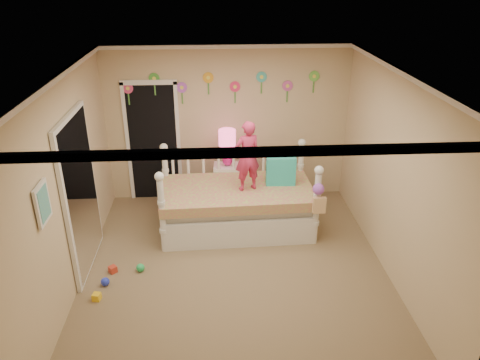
{
  "coord_description": "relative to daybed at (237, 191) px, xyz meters",
  "views": [
    {
      "loc": [
        -0.26,
        -5.08,
        3.7
      ],
      "look_at": [
        0.1,
        0.6,
        1.05
      ],
      "focal_mm": 34.53,
      "sensor_mm": 36.0,
      "label": 1
    }
  ],
  "objects": [
    {
      "name": "nightstand",
      "position": [
        -0.11,
        0.72,
        -0.25
      ],
      "size": [
        0.46,
        0.36,
        0.75
      ],
      "primitive_type": "cube",
      "rotation": [
        0.0,
        0.0,
        -0.04
      ],
      "color": "white",
      "rests_on": "floor"
    },
    {
      "name": "back_wall",
      "position": [
        -0.09,
        1.14,
        0.68
      ],
      "size": [
        4.0,
        0.01,
        2.6
      ],
      "primitive_type": "cube",
      "color": "tan",
      "rests_on": "floor"
    },
    {
      "name": "table_lamp",
      "position": [
        -0.11,
        0.72,
        0.52
      ],
      "size": [
        0.27,
        0.27,
        0.6
      ],
      "color": "#E61E92",
      "rests_on": "nightstand"
    },
    {
      "name": "pillow_turquoise",
      "position": [
        0.66,
        0.06,
        0.29
      ],
      "size": [
        0.44,
        0.17,
        0.44
      ],
      "primitive_type": "cube",
      "rotation": [
        0.0,
        0.0,
        -0.04
      ],
      "color": "#22AD9F",
      "rests_on": "daybed"
    },
    {
      "name": "hanging_bag",
      "position": [
        1.09,
        -0.59,
        0.14
      ],
      "size": [
        0.2,
        0.16,
        0.36
      ],
      "primitive_type": null,
      "color": "beige",
      "rests_on": "daybed"
    },
    {
      "name": "floor",
      "position": [
        -0.09,
        -1.11,
        -0.62
      ],
      "size": [
        4.0,
        4.5,
        0.01
      ],
      "primitive_type": "cube",
      "color": "#7F684C",
      "rests_on": "ground"
    },
    {
      "name": "child",
      "position": [
        0.15,
        -0.07,
        0.59
      ],
      "size": [
        0.44,
        0.36,
        1.05
      ],
      "primitive_type": "imported",
      "rotation": [
        0.0,
        0.0,
        3.46
      ],
      "color": "#CA2D5A",
      "rests_on": "daybed"
    },
    {
      "name": "ceiling",
      "position": [
        -0.09,
        -1.11,
        1.98
      ],
      "size": [
        4.0,
        4.5,
        0.01
      ],
      "primitive_type": "cube",
      "color": "white",
      "rests_on": "floor"
    },
    {
      "name": "right_wall",
      "position": [
        1.91,
        -1.11,
        0.68
      ],
      "size": [
        0.01,
        4.5,
        2.6
      ],
      "primitive_type": "cube",
      "color": "tan",
      "rests_on": "floor"
    },
    {
      "name": "wall_picture",
      "position": [
        -2.06,
        -2.01,
        0.93
      ],
      "size": [
        0.05,
        0.34,
        0.42
      ],
      "primitive_type": "cube",
      "color": "white",
      "rests_on": "left_wall"
    },
    {
      "name": "toy_scatter",
      "position": [
        -1.67,
        -1.56,
        -0.57
      ],
      "size": [
        1.09,
        1.46,
        0.11
      ],
      "primitive_type": null,
      "rotation": [
        0.0,
        0.0,
        -0.25
      ],
      "color": "#996666",
      "rests_on": "floor"
    },
    {
      "name": "left_wall",
      "position": [
        -2.09,
        -1.11,
        0.68
      ],
      "size": [
        0.01,
        4.5,
        2.6
      ],
      "primitive_type": "cube",
      "color": "tan",
      "rests_on": "floor"
    },
    {
      "name": "pillow_lime",
      "position": [
        0.63,
        0.15,
        0.23
      ],
      "size": [
        0.37,
        0.26,
        0.33
      ],
      "primitive_type": "cube",
      "rotation": [
        0.0,
        0.0,
        -0.44
      ],
      "color": "#6DCB3E",
      "rests_on": "daybed"
    },
    {
      "name": "mirror_closet",
      "position": [
        -2.05,
        -0.81,
        0.43
      ],
      "size": [
        0.07,
        1.3,
        2.1
      ],
      "primitive_type": "cube",
      "color": "white",
      "rests_on": "left_wall"
    },
    {
      "name": "closet_doorway",
      "position": [
        -1.34,
        1.12,
        0.41
      ],
      "size": [
        0.9,
        0.04,
        2.07
      ],
      "primitive_type": "cube",
      "color": "black",
      "rests_on": "back_wall"
    },
    {
      "name": "crown_molding",
      "position": [
        -0.09,
        -1.11,
        1.95
      ],
      "size": [
        4.0,
        4.5,
        0.06
      ],
      "primitive_type": null,
      "color": "white",
      "rests_on": "ceiling"
    },
    {
      "name": "flower_decals",
      "position": [
        -0.18,
        1.12,
        1.32
      ],
      "size": [
        3.4,
        0.02,
        0.5
      ],
      "primitive_type": null,
      "color": "#B2668C",
      "rests_on": "back_wall"
    },
    {
      "name": "daybed",
      "position": [
        0.0,
        0.0,
        0.0
      ],
      "size": [
        2.34,
        1.31,
        1.25
      ],
      "primitive_type": null,
      "rotation": [
        0.0,
        0.0,
        0.03
      ],
      "color": "white",
      "rests_on": "floor"
    }
  ]
}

